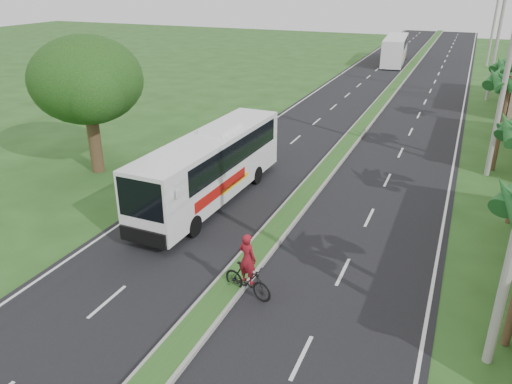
% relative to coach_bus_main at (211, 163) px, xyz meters
% --- Properties ---
extents(ground, '(180.00, 180.00, 0.00)m').
position_rel_coach_bus_main_xyz_m(ground, '(4.07, -8.91, -1.98)').
color(ground, '#274A1B').
rests_on(ground, ground).
extents(road_asphalt, '(14.00, 160.00, 0.02)m').
position_rel_coach_bus_main_xyz_m(road_asphalt, '(4.07, 11.09, -1.97)').
color(road_asphalt, black).
rests_on(road_asphalt, ground).
extents(median_strip, '(1.20, 160.00, 0.18)m').
position_rel_coach_bus_main_xyz_m(median_strip, '(4.07, 11.09, -1.88)').
color(median_strip, gray).
rests_on(median_strip, ground).
extents(lane_edge_left, '(0.12, 160.00, 0.01)m').
position_rel_coach_bus_main_xyz_m(lane_edge_left, '(-2.63, 11.09, -1.98)').
color(lane_edge_left, silver).
rests_on(lane_edge_left, ground).
extents(lane_edge_right, '(0.12, 160.00, 0.01)m').
position_rel_coach_bus_main_xyz_m(lane_edge_right, '(10.77, 11.09, -1.98)').
color(lane_edge_right, silver).
rests_on(lane_edge_right, ground).
extents(palm_verge_c, '(2.40, 2.40, 5.85)m').
position_rel_coach_bus_main_xyz_m(palm_verge_c, '(12.87, 10.09, 3.14)').
color(palm_verge_c, '#473321').
rests_on(palm_verge_c, ground).
extents(palm_verge_d, '(2.40, 2.40, 5.25)m').
position_rel_coach_bus_main_xyz_m(palm_verge_d, '(13.37, 19.09, 2.57)').
color(palm_verge_d, '#473321').
rests_on(palm_verge_d, ground).
extents(shade_tree, '(6.30, 6.00, 7.54)m').
position_rel_coach_bus_main_xyz_m(shade_tree, '(-8.04, 1.10, 3.05)').
color(shade_tree, '#473321').
rests_on(shade_tree, ground).
extents(utility_pole_b, '(3.20, 0.28, 12.00)m').
position_rel_coach_bus_main_xyz_m(utility_pole_b, '(12.54, 9.09, 4.28)').
color(utility_pole_b, gray).
rests_on(utility_pole_b, ground).
extents(utility_pole_c, '(1.60, 0.28, 11.00)m').
position_rel_coach_bus_main_xyz_m(utility_pole_c, '(12.57, 29.09, 3.69)').
color(utility_pole_c, gray).
rests_on(utility_pole_c, ground).
extents(utility_pole_d, '(1.60, 0.28, 10.50)m').
position_rel_coach_bus_main_xyz_m(utility_pole_d, '(12.57, 49.09, 3.44)').
color(utility_pole_d, gray).
rests_on(utility_pole_d, ground).
extents(coach_bus_main, '(2.62, 11.21, 3.60)m').
position_rel_coach_bus_main_xyz_m(coach_bus_main, '(0.00, 0.00, 0.00)').
color(coach_bus_main, white).
rests_on(coach_bus_main, ground).
extents(coach_bus_far, '(3.34, 11.43, 3.28)m').
position_rel_coach_bus_main_xyz_m(coach_bus_far, '(1.64, 46.69, -0.12)').
color(coach_bus_far, white).
rests_on(coach_bus_far, ground).
extents(motorcyclist, '(2.08, 1.06, 2.42)m').
position_rel_coach_bus_main_xyz_m(motorcyclist, '(4.85, -6.67, -1.12)').
color(motorcyclist, black).
rests_on(motorcyclist, ground).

